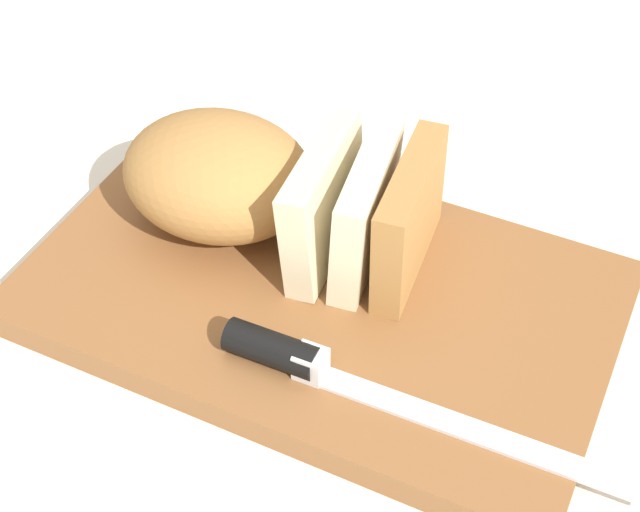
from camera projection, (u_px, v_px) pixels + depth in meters
ground_plane at (320, 307)px, 0.70m from camera, size 3.00×3.00×0.00m
cutting_board at (320, 296)px, 0.69m from camera, size 0.42×0.25×0.02m
bread_loaf at (263, 186)px, 0.69m from camera, size 0.24×0.14×0.09m
bread_knife at (318, 367)px, 0.62m from camera, size 0.30×0.02×0.02m
crumb_near_knife at (315, 261)px, 0.70m from camera, size 0.00×0.00×0.00m
crumb_near_loaf at (339, 300)px, 0.67m from camera, size 0.01×0.01×0.01m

